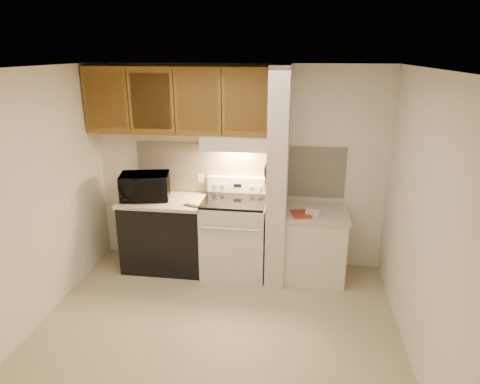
# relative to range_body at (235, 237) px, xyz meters

# --- Properties ---
(floor) EXTENTS (3.60, 3.60, 0.00)m
(floor) POSITION_rel_range_body_xyz_m (0.00, -1.16, -0.46)
(floor) COLOR #BDB28B
(floor) RESTS_ON ground
(ceiling) EXTENTS (3.60, 3.60, 0.00)m
(ceiling) POSITION_rel_range_body_xyz_m (0.00, -1.16, 2.04)
(ceiling) COLOR white
(ceiling) RESTS_ON wall_back
(wall_back) EXTENTS (3.60, 2.50, 0.02)m
(wall_back) POSITION_rel_range_body_xyz_m (0.00, 0.34, 0.79)
(wall_back) COLOR white
(wall_back) RESTS_ON floor
(wall_left) EXTENTS (0.02, 3.00, 2.50)m
(wall_left) POSITION_rel_range_body_xyz_m (-1.80, -1.16, 0.79)
(wall_left) COLOR white
(wall_left) RESTS_ON floor
(wall_right) EXTENTS (0.02, 3.00, 2.50)m
(wall_right) POSITION_rel_range_body_xyz_m (1.80, -1.16, 0.79)
(wall_right) COLOR white
(wall_right) RESTS_ON floor
(backsplash) EXTENTS (2.60, 0.02, 0.63)m
(backsplash) POSITION_rel_range_body_xyz_m (0.00, 0.33, 0.78)
(backsplash) COLOR #FBEBCD
(backsplash) RESTS_ON wall_back
(range_body) EXTENTS (0.76, 0.65, 0.92)m
(range_body) POSITION_rel_range_body_xyz_m (0.00, 0.00, 0.00)
(range_body) COLOR silver
(range_body) RESTS_ON floor
(oven_window) EXTENTS (0.50, 0.01, 0.30)m
(oven_window) POSITION_rel_range_body_xyz_m (0.00, -0.32, 0.04)
(oven_window) COLOR black
(oven_window) RESTS_ON range_body
(oven_handle) EXTENTS (0.65, 0.02, 0.02)m
(oven_handle) POSITION_rel_range_body_xyz_m (0.00, -0.35, 0.26)
(oven_handle) COLOR silver
(oven_handle) RESTS_ON range_body
(cooktop) EXTENTS (0.74, 0.64, 0.03)m
(cooktop) POSITION_rel_range_body_xyz_m (0.00, 0.00, 0.48)
(cooktop) COLOR black
(cooktop) RESTS_ON range_body
(range_backguard) EXTENTS (0.76, 0.08, 0.20)m
(range_backguard) POSITION_rel_range_body_xyz_m (0.00, 0.28, 0.59)
(range_backguard) COLOR silver
(range_backguard) RESTS_ON range_body
(range_display) EXTENTS (0.10, 0.01, 0.04)m
(range_display) POSITION_rel_range_body_xyz_m (0.00, 0.24, 0.59)
(range_display) COLOR black
(range_display) RESTS_ON range_backguard
(range_knob_left_outer) EXTENTS (0.05, 0.02, 0.05)m
(range_knob_left_outer) POSITION_rel_range_body_xyz_m (-0.28, 0.24, 0.59)
(range_knob_left_outer) COLOR silver
(range_knob_left_outer) RESTS_ON range_backguard
(range_knob_left_inner) EXTENTS (0.05, 0.02, 0.05)m
(range_knob_left_inner) POSITION_rel_range_body_xyz_m (-0.18, 0.24, 0.59)
(range_knob_left_inner) COLOR silver
(range_knob_left_inner) RESTS_ON range_backguard
(range_knob_right_inner) EXTENTS (0.05, 0.02, 0.05)m
(range_knob_right_inner) POSITION_rel_range_body_xyz_m (0.18, 0.24, 0.59)
(range_knob_right_inner) COLOR silver
(range_knob_right_inner) RESTS_ON range_backguard
(range_knob_right_outer) EXTENTS (0.05, 0.02, 0.05)m
(range_knob_right_outer) POSITION_rel_range_body_xyz_m (0.28, 0.24, 0.59)
(range_knob_right_outer) COLOR silver
(range_knob_right_outer) RESTS_ON range_backguard
(dishwasher_front) EXTENTS (1.00, 0.63, 0.87)m
(dishwasher_front) POSITION_rel_range_body_xyz_m (-0.88, 0.01, -0.03)
(dishwasher_front) COLOR black
(dishwasher_front) RESTS_ON floor
(left_countertop) EXTENTS (1.04, 0.67, 0.04)m
(left_countertop) POSITION_rel_range_body_xyz_m (-0.88, 0.01, 0.43)
(left_countertop) COLOR beige
(left_countertop) RESTS_ON dishwasher_front
(spoon_rest) EXTENTS (0.20, 0.13, 0.01)m
(spoon_rest) POSITION_rel_range_body_xyz_m (-0.48, -0.19, 0.46)
(spoon_rest) COLOR black
(spoon_rest) RESTS_ON left_countertop
(teal_jar) EXTENTS (0.11, 0.11, 0.11)m
(teal_jar) POSITION_rel_range_body_xyz_m (-0.83, -0.09, 0.50)
(teal_jar) COLOR #2F6C6D
(teal_jar) RESTS_ON left_countertop
(outlet) EXTENTS (0.08, 0.01, 0.12)m
(outlet) POSITION_rel_range_body_xyz_m (-0.48, 0.32, 0.64)
(outlet) COLOR silver
(outlet) RESTS_ON backsplash
(microwave) EXTENTS (0.65, 0.51, 0.32)m
(microwave) POSITION_rel_range_body_xyz_m (-1.10, -0.01, 0.61)
(microwave) COLOR black
(microwave) RESTS_ON left_countertop
(partition_pillar) EXTENTS (0.22, 0.70, 2.50)m
(partition_pillar) POSITION_rel_range_body_xyz_m (0.51, -0.01, 0.79)
(partition_pillar) COLOR beige
(partition_pillar) RESTS_ON floor
(pillar_trim) EXTENTS (0.01, 0.70, 0.04)m
(pillar_trim) POSITION_rel_range_body_xyz_m (0.39, -0.01, 0.84)
(pillar_trim) COLOR brown
(pillar_trim) RESTS_ON partition_pillar
(knife_strip) EXTENTS (0.02, 0.42, 0.04)m
(knife_strip) POSITION_rel_range_body_xyz_m (0.39, -0.06, 0.86)
(knife_strip) COLOR black
(knife_strip) RESTS_ON partition_pillar
(knife_blade_a) EXTENTS (0.01, 0.03, 0.16)m
(knife_blade_a) POSITION_rel_range_body_xyz_m (0.38, -0.21, 0.76)
(knife_blade_a) COLOR silver
(knife_blade_a) RESTS_ON knife_strip
(knife_handle_a) EXTENTS (0.02, 0.02, 0.10)m
(knife_handle_a) POSITION_rel_range_body_xyz_m (0.38, -0.23, 0.91)
(knife_handle_a) COLOR black
(knife_handle_a) RESTS_ON knife_strip
(knife_blade_b) EXTENTS (0.01, 0.04, 0.18)m
(knife_blade_b) POSITION_rel_range_body_xyz_m (0.38, -0.14, 0.75)
(knife_blade_b) COLOR silver
(knife_blade_b) RESTS_ON knife_strip
(knife_handle_b) EXTENTS (0.02, 0.02, 0.10)m
(knife_handle_b) POSITION_rel_range_body_xyz_m (0.38, -0.13, 0.91)
(knife_handle_b) COLOR black
(knife_handle_b) RESTS_ON knife_strip
(knife_blade_c) EXTENTS (0.01, 0.04, 0.20)m
(knife_blade_c) POSITION_rel_range_body_xyz_m (0.38, -0.07, 0.74)
(knife_blade_c) COLOR silver
(knife_blade_c) RESTS_ON knife_strip
(knife_handle_c) EXTENTS (0.02, 0.02, 0.10)m
(knife_handle_c) POSITION_rel_range_body_xyz_m (0.38, -0.07, 0.91)
(knife_handle_c) COLOR black
(knife_handle_c) RESTS_ON knife_strip
(knife_blade_d) EXTENTS (0.01, 0.04, 0.16)m
(knife_blade_d) POSITION_rel_range_body_xyz_m (0.38, 0.04, 0.76)
(knife_blade_d) COLOR silver
(knife_blade_d) RESTS_ON knife_strip
(knife_handle_d) EXTENTS (0.02, 0.02, 0.10)m
(knife_handle_d) POSITION_rel_range_body_xyz_m (0.38, 0.04, 0.91)
(knife_handle_d) COLOR black
(knife_handle_d) RESTS_ON knife_strip
(knife_blade_e) EXTENTS (0.01, 0.04, 0.18)m
(knife_blade_e) POSITION_rel_range_body_xyz_m (0.38, 0.10, 0.75)
(knife_blade_e) COLOR silver
(knife_blade_e) RESTS_ON knife_strip
(knife_handle_e) EXTENTS (0.02, 0.02, 0.10)m
(knife_handle_e) POSITION_rel_range_body_xyz_m (0.38, 0.11, 0.91)
(knife_handle_e) COLOR black
(knife_handle_e) RESTS_ON knife_strip
(oven_mitt) EXTENTS (0.03, 0.11, 0.26)m
(oven_mitt) POSITION_rel_range_body_xyz_m (0.38, 0.17, 0.75)
(oven_mitt) COLOR slate
(oven_mitt) RESTS_ON partition_pillar
(right_cab_base) EXTENTS (0.70, 0.60, 0.81)m
(right_cab_base) POSITION_rel_range_body_xyz_m (0.97, -0.01, -0.06)
(right_cab_base) COLOR silver
(right_cab_base) RESTS_ON floor
(right_countertop) EXTENTS (0.74, 0.64, 0.04)m
(right_countertop) POSITION_rel_range_body_xyz_m (0.97, -0.01, 0.37)
(right_countertop) COLOR beige
(right_countertop) RESTS_ON right_cab_base
(red_folder) EXTENTS (0.27, 0.32, 0.01)m
(red_folder) POSITION_rel_range_body_xyz_m (0.79, -0.12, 0.39)
(red_folder) COLOR #983320
(red_folder) RESTS_ON right_countertop
(white_box) EXTENTS (0.17, 0.12, 0.04)m
(white_box) POSITION_rel_range_body_xyz_m (0.92, -0.09, 0.41)
(white_box) COLOR white
(white_box) RESTS_ON right_countertop
(range_hood) EXTENTS (0.78, 0.44, 0.15)m
(range_hood) POSITION_rel_range_body_xyz_m (0.00, 0.12, 1.17)
(range_hood) COLOR silver
(range_hood) RESTS_ON upper_cabinets
(hood_lip) EXTENTS (0.78, 0.04, 0.06)m
(hood_lip) POSITION_rel_range_body_xyz_m (0.00, -0.08, 1.12)
(hood_lip) COLOR silver
(hood_lip) RESTS_ON range_hood
(upper_cabinets) EXTENTS (2.18, 0.33, 0.77)m
(upper_cabinets) POSITION_rel_range_body_xyz_m (-0.69, 0.17, 1.62)
(upper_cabinets) COLOR brown
(upper_cabinets) RESTS_ON wall_back
(cab_door_a) EXTENTS (0.46, 0.01, 0.63)m
(cab_door_a) POSITION_rel_range_body_xyz_m (-1.51, 0.01, 1.62)
(cab_door_a) COLOR brown
(cab_door_a) RESTS_ON upper_cabinets
(cab_gap_a) EXTENTS (0.01, 0.01, 0.73)m
(cab_gap_a) POSITION_rel_range_body_xyz_m (-1.23, 0.01, 1.62)
(cab_gap_a) COLOR black
(cab_gap_a) RESTS_ON upper_cabinets
(cab_door_b) EXTENTS (0.46, 0.01, 0.63)m
(cab_door_b) POSITION_rel_range_body_xyz_m (-0.96, 0.01, 1.62)
(cab_door_b) COLOR brown
(cab_door_b) RESTS_ON upper_cabinets
(cab_gap_b) EXTENTS (0.01, 0.01, 0.73)m
(cab_gap_b) POSITION_rel_range_body_xyz_m (-0.69, 0.01, 1.62)
(cab_gap_b) COLOR black
(cab_gap_b) RESTS_ON upper_cabinets
(cab_door_c) EXTENTS (0.46, 0.01, 0.63)m
(cab_door_c) POSITION_rel_range_body_xyz_m (-0.42, 0.01, 1.62)
(cab_door_c) COLOR brown
(cab_door_c) RESTS_ON upper_cabinets
(cab_gap_c) EXTENTS (0.01, 0.01, 0.73)m
(cab_gap_c) POSITION_rel_range_body_xyz_m (-0.14, 0.01, 1.62)
(cab_gap_c) COLOR black
(cab_gap_c) RESTS_ON upper_cabinets
(cab_door_d) EXTENTS (0.46, 0.01, 0.63)m
(cab_door_d) POSITION_rel_range_body_xyz_m (0.13, 0.01, 1.62)
(cab_door_d) COLOR brown
(cab_door_d) RESTS_ON upper_cabinets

